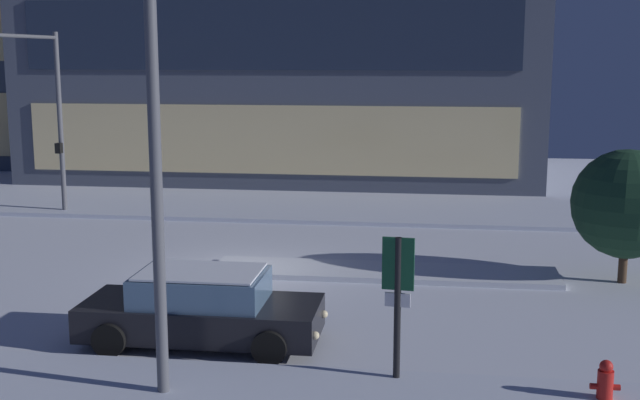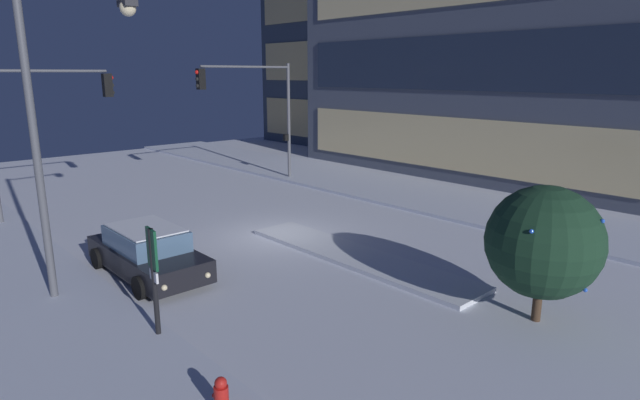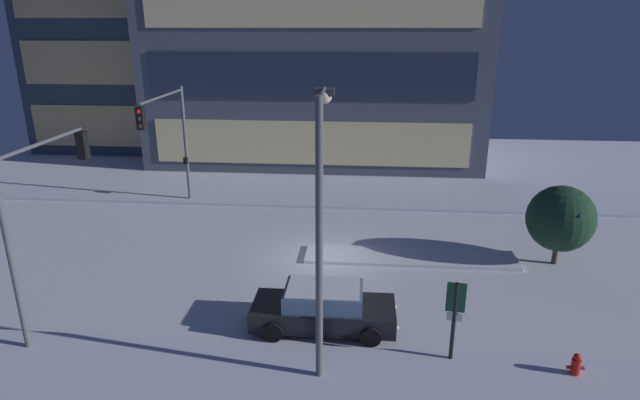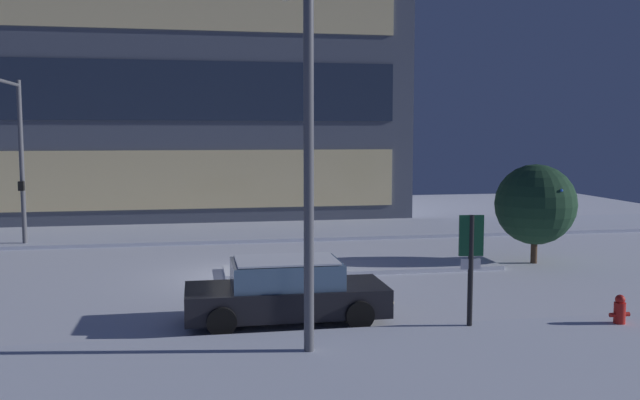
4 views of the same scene
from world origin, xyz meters
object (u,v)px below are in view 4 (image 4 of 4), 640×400
(car_near, at_px, (286,292))
(parking_info_sign, at_px, (471,257))
(traffic_light_corner_far_left, at_px, (5,131))
(decorated_tree_median, at_px, (535,204))
(street_lamp_arched, at_px, (301,95))
(fire_hydrant, at_px, (620,313))

(car_near, distance_m, parking_info_sign, 4.34)
(traffic_light_corner_far_left, relative_size, decorated_tree_median, 1.91)
(car_near, height_order, parking_info_sign, parking_info_sign)
(traffic_light_corner_far_left, bearing_deg, car_near, 40.07)
(street_lamp_arched, height_order, parking_info_sign, street_lamp_arched)
(car_near, relative_size, parking_info_sign, 1.82)
(traffic_light_corner_far_left, bearing_deg, decorated_tree_median, 75.72)
(traffic_light_corner_far_left, distance_m, street_lamp_arched, 15.01)
(car_near, height_order, street_lamp_arched, street_lamp_arched)
(traffic_light_corner_far_left, bearing_deg, fire_hydrant, 52.43)
(street_lamp_arched, distance_m, decorated_tree_median, 12.39)
(decorated_tree_median, bearing_deg, parking_info_sign, -126.39)
(fire_hydrant, bearing_deg, car_near, 164.63)
(street_lamp_arched, xyz_separation_m, decorated_tree_median, (9.24, 7.62, -3.18))
(fire_hydrant, distance_m, decorated_tree_median, 8.15)
(traffic_light_corner_far_left, distance_m, decorated_tree_median, 18.70)
(fire_hydrant, distance_m, parking_info_sign, 3.68)
(decorated_tree_median, bearing_deg, fire_hydrant, -104.21)
(traffic_light_corner_far_left, xyz_separation_m, parking_info_sign, (12.59, -11.87, -2.81))
(car_near, distance_m, street_lamp_arched, 4.87)
(street_lamp_arched, relative_size, decorated_tree_median, 2.36)
(parking_info_sign, bearing_deg, traffic_light_corner_far_left, 53.12)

